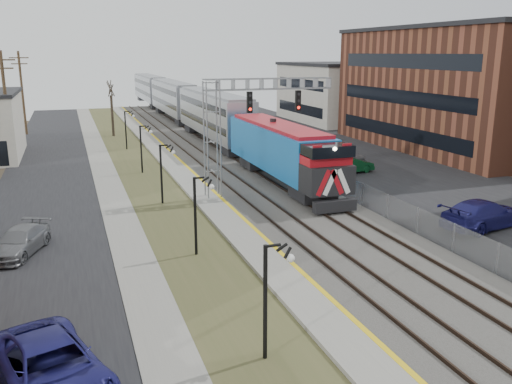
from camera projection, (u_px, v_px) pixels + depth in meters
name	position (u px, v px, depth m)	size (l,w,h in m)	color
street_west	(46.00, 188.00, 40.16)	(7.00, 120.00, 0.04)	black
sidewalk	(108.00, 184.00, 41.58)	(2.00, 120.00, 0.08)	gray
grass_median	(148.00, 181.00, 42.54)	(4.00, 120.00, 0.06)	#444726
platform	(185.00, 177.00, 43.46)	(2.00, 120.00, 0.24)	gray
ballast_bed	(244.00, 173.00, 45.05)	(8.00, 120.00, 0.20)	#595651
parking_lot	(371.00, 164.00, 48.87)	(16.00, 120.00, 0.04)	black
platform_edge	(196.00, 175.00, 43.71)	(0.24, 120.00, 0.01)	gold
track_near	(221.00, 172.00, 44.38)	(1.58, 120.00, 0.15)	#2D2119
track_far	(261.00, 169.00, 45.48)	(1.58, 120.00, 0.15)	#2D2119
train	(184.00, 105.00, 73.21)	(3.00, 85.85, 5.33)	#1668B8
signal_gantry	(237.00, 117.00, 36.39)	(9.00, 1.07, 8.15)	gray
lampposts	(194.00, 215.00, 26.75)	(0.14, 62.14, 4.00)	black
fence	(291.00, 161.00, 46.21)	(0.04, 120.00, 1.60)	gray
bare_trees	(28.00, 145.00, 42.71)	(12.30, 42.30, 5.95)	#382D23
car_lot_d	(483.00, 215.00, 30.92)	(2.31, 5.68, 1.65)	navy
car_lot_e	(343.00, 158.00, 48.30)	(1.69, 4.20, 1.43)	gray
car_lot_f	(351.00, 166.00, 45.17)	(1.37, 3.94, 1.30)	#0D4321
car_street_a	(52.00, 370.00, 15.86)	(2.62, 5.69, 1.58)	navy
car_street_b	(19.00, 242.00, 26.96)	(1.82, 4.48, 1.30)	slate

